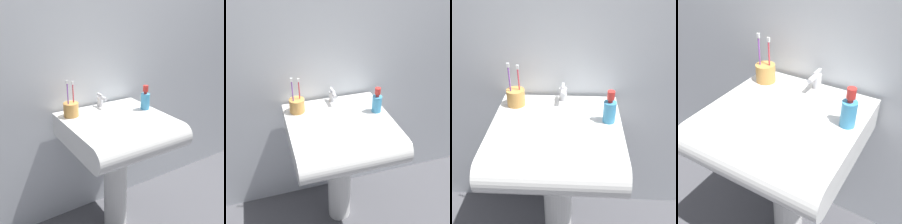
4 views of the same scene
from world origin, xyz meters
TOP-DOWN VIEW (x-y plane):
  - ground_plane at (0.00, 0.00)m, footprint 6.00×6.00m
  - wall_back at (0.00, 0.30)m, footprint 5.00×0.05m
  - sink_pedestal at (0.00, 0.00)m, footprint 0.15×0.15m
  - sink_basin at (0.00, -0.05)m, footprint 0.57×0.58m
  - faucet at (0.02, 0.20)m, footprint 0.04×0.10m
  - toothbrush_cup at (-0.21, 0.15)m, footprint 0.09×0.09m
  - soap_bottle at (0.23, 0.03)m, footprint 0.06×0.06m

SIDE VIEW (x-z plane):
  - ground_plane at x=0.00m, z-range 0.00..0.00m
  - sink_pedestal at x=0.00m, z-range 0.00..0.63m
  - sink_basin at x=0.00m, z-range 0.63..0.77m
  - toothbrush_cup at x=-0.21m, z-range 0.70..0.92m
  - faucet at x=0.02m, z-range 0.77..0.86m
  - soap_bottle at x=0.23m, z-range 0.76..0.91m
  - wall_back at x=0.00m, z-range 0.00..2.40m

